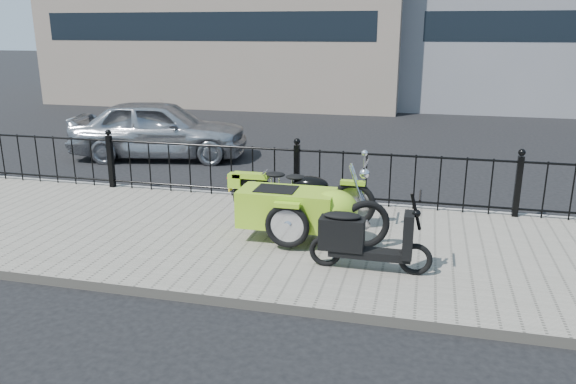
% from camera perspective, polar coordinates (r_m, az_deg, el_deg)
% --- Properties ---
extents(ground, '(120.00, 120.00, 0.00)m').
position_cam_1_polar(ground, '(8.43, -1.13, -4.14)').
color(ground, black).
rests_on(ground, ground).
extents(sidewalk, '(30.00, 3.80, 0.12)m').
position_cam_1_polar(sidewalk, '(7.96, -2.07, -4.96)').
color(sidewalk, gray).
rests_on(sidewalk, ground).
extents(curb, '(30.00, 0.10, 0.12)m').
position_cam_1_polar(curb, '(9.74, 1.08, -0.94)').
color(curb, gray).
rests_on(curb, ground).
extents(iron_fence, '(14.11, 0.11, 1.08)m').
position_cam_1_polar(iron_fence, '(9.46, 0.90, 1.87)').
color(iron_fence, black).
rests_on(iron_fence, sidewalk).
extents(motorcycle_sidecar, '(2.28, 1.48, 0.98)m').
position_cam_1_polar(motorcycle_sidecar, '(7.76, 1.41, -1.35)').
color(motorcycle_sidecar, black).
rests_on(motorcycle_sidecar, sidewalk).
extents(scooter, '(1.48, 0.43, 1.00)m').
position_cam_1_polar(scooter, '(6.82, 7.48, -4.78)').
color(scooter, black).
rests_on(scooter, sidewalk).
extents(spare_tire, '(0.66, 0.32, 0.67)m').
position_cam_1_polar(spare_tire, '(7.49, 7.85, -3.30)').
color(spare_tire, black).
rests_on(spare_tire, sidewalk).
extents(sedan_car, '(4.29, 2.37, 1.38)m').
position_cam_1_polar(sedan_car, '(13.48, -12.93, 6.27)').
color(sedan_car, '#A3A4A9').
rests_on(sedan_car, ground).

